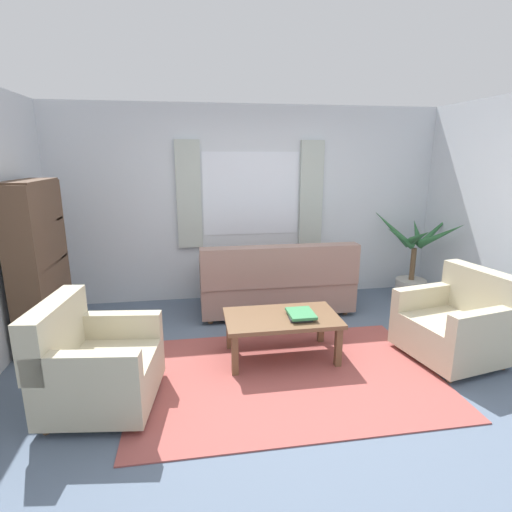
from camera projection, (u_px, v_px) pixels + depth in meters
The scene contains 11 objects.
ground_plane at pixel (287, 376), 3.63m from camera, with size 6.24×6.24×0.00m, color slate.
wall_back at pixel (250, 204), 5.47m from camera, with size 5.32×0.12×2.60m, color silver.
window_with_curtains at pixel (251, 194), 5.35m from camera, with size 1.98×0.07×1.40m.
area_rug at pixel (287, 376), 3.62m from camera, with size 2.72×1.79×0.01m, color #9E4C47.
couch at pixel (276, 284), 5.05m from camera, with size 1.90×0.82×0.92m.
armchair_left at pixel (94, 365), 3.14m from camera, with size 0.92×0.94×0.88m.
armchair_right at pixel (457, 324), 3.89m from camera, with size 0.96×0.98×0.88m.
coffee_table at pixel (282, 322), 3.88m from camera, with size 1.10×0.64×0.44m.
book_stack_on_table at pixel (300, 315), 3.83m from camera, with size 0.25×0.30×0.05m.
potted_plant at pixel (414, 265), 5.47m from camera, with size 1.11×1.15×1.22m.
bookshelf at pixel (44, 272), 4.15m from camera, with size 0.30×0.94×1.72m.
Camera 1 is at (-0.80, -3.16, 1.96)m, focal length 27.95 mm.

